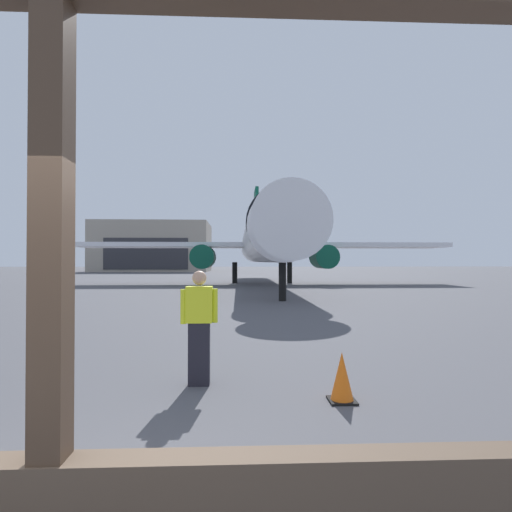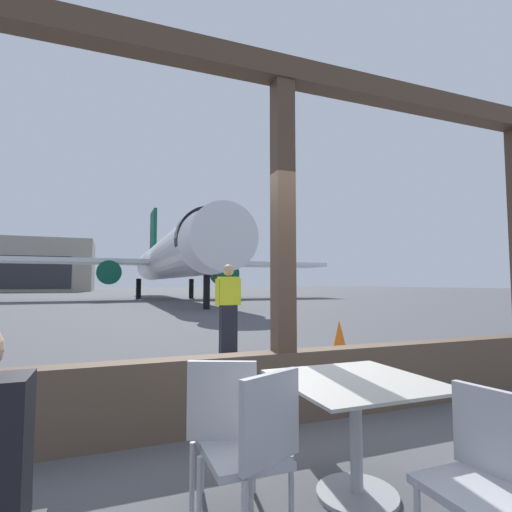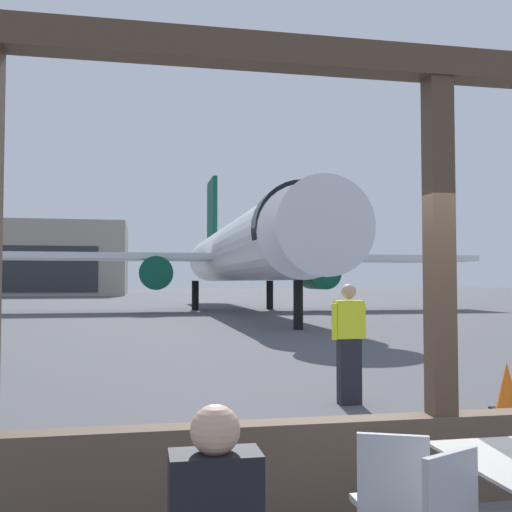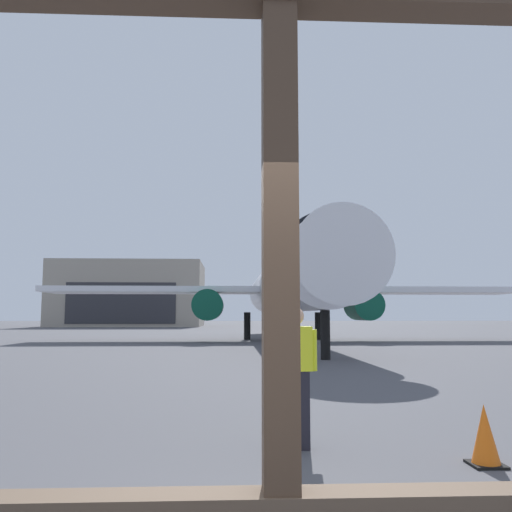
{
  "view_description": "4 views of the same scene",
  "coord_description": "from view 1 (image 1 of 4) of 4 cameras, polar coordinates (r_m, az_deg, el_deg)",
  "views": [
    {
      "loc": [
        1.13,
        -2.52,
        1.88
      ],
      "look_at": [
        2.1,
        19.25,
        2.18
      ],
      "focal_mm": 28.49,
      "sensor_mm": 36.0,
      "label": 1
    },
    {
      "loc": [
        -1.65,
        -3.56,
        1.36
      ],
      "look_at": [
        4.71,
        13.15,
        2.65
      ],
      "focal_mm": 27.06,
      "sensor_mm": 36.0,
      "label": 2
    },
    {
      "loc": [
        -2.42,
        -4.54,
        1.78
      ],
      "look_at": [
        1.55,
        16.16,
        2.69
      ],
      "focal_mm": 41.63,
      "sensor_mm": 36.0,
      "label": 3
    },
    {
      "loc": [
        -0.28,
        -3.0,
        1.64
      ],
      "look_at": [
        0.49,
        13.0,
        3.43
      ],
      "focal_mm": 37.22,
      "sensor_mm": 36.0,
      "label": 4
    }
  ],
  "objects": [
    {
      "name": "distant_hangar",
      "position": [
        81.93,
        -14.05,
        1.2
      ],
      "size": [
        21.27,
        15.11,
        9.39
      ],
      "color": "#9E9384",
      "rests_on": "ground"
    },
    {
      "name": "ground_plane",
      "position": [
        42.58,
        -4.08,
        -3.32
      ],
      "size": [
        220.0,
        220.0,
        0.0
      ],
      "primitive_type": "plane",
      "color": "#4C4C51"
    },
    {
      "name": "ground_crew_worker",
      "position": [
        6.34,
        -7.98,
        -9.65
      ],
      "size": [
        0.56,
        0.22,
        1.74
      ],
      "color": "black",
      "rests_on": "ground"
    },
    {
      "name": "traffic_cone",
      "position": [
        5.81,
        11.97,
        -16.42
      ],
      "size": [
        0.36,
        0.36,
        0.66
      ],
      "color": "orange",
      "rests_on": "ground"
    },
    {
      "name": "window_frame",
      "position": [
        2.82,
        -26.82,
        -12.55
      ],
      "size": [
        7.27,
        0.24,
        3.72
      ],
      "color": "brown",
      "rests_on": "ground"
    },
    {
      "name": "airplane",
      "position": [
        32.61,
        1.18,
        2.12
      ],
      "size": [
        30.75,
        33.59,
        10.28
      ],
      "color": "silver",
      "rests_on": "ground"
    }
  ]
}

